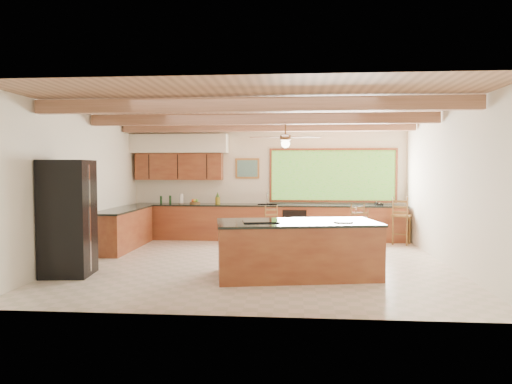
{
  "coord_description": "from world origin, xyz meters",
  "views": [
    {
      "loc": [
        0.64,
        -8.84,
        1.86
      ],
      "look_at": [
        -0.13,
        0.8,
        1.35
      ],
      "focal_mm": 32.0,
      "sensor_mm": 36.0,
      "label": 1
    }
  ],
  "objects": [
    {
      "name": "bar_stool_c",
      "position": [
        2.17,
        1.55,
        0.56
      ],
      "size": [
        0.4,
        0.4,
        0.94
      ],
      "rotation": [
        0.0,
        0.0,
        0.21
      ],
      "color": "brown",
      "rests_on": "ground"
    },
    {
      "name": "bar_stool_a",
      "position": [
        0.1,
        1.55,
        0.6
      ],
      "size": [
        0.48,
        0.48,
        1.01
      ],
      "rotation": [
        0.0,
        0.0,
        0.42
      ],
      "color": "brown",
      "rests_on": "ground"
    },
    {
      "name": "bar_stool_b",
      "position": [
        2.06,
        1.54,
        0.64
      ],
      "size": [
        0.48,
        0.48,
        1.08
      ],
      "rotation": [
        0.0,
        0.0,
        0.27
      ],
      "color": "brown",
      "rests_on": "ground"
    },
    {
      "name": "counter_run",
      "position": [
        -0.82,
        2.52,
        0.46
      ],
      "size": [
        7.12,
        3.1,
        1.23
      ],
      "color": "brown",
      "rests_on": "ground"
    },
    {
      "name": "ground",
      "position": [
        0.0,
        0.0,
        0.0
      ],
      "size": [
        7.2,
        7.2,
        0.0
      ],
      "primitive_type": "plane",
      "color": "beige",
      "rests_on": "ground"
    },
    {
      "name": "refrigerator",
      "position": [
        -3.22,
        -1.3,
        1.0
      ],
      "size": [
        0.85,
        0.83,
        2.0
      ],
      "rotation": [
        0.0,
        0.0,
        0.1
      ],
      "color": "black",
      "rests_on": "ground"
    },
    {
      "name": "island",
      "position": [
        0.72,
        -1.05,
        0.48
      ],
      "size": [
        2.9,
        1.73,
        0.97
      ],
      "rotation": [
        0.0,
        0.0,
        0.17
      ],
      "color": "brown",
      "rests_on": "ground"
    },
    {
      "name": "bar_stool_d",
      "position": [
        3.3,
        2.39,
        0.69
      ],
      "size": [
        0.56,
        0.56,
        1.17
      ],
      "rotation": [
        0.0,
        0.0,
        -0.43
      ],
      "color": "brown",
      "rests_on": "ground"
    },
    {
      "name": "room_shell",
      "position": [
        -0.17,
        0.65,
        2.21
      ],
      "size": [
        7.27,
        6.54,
        3.02
      ],
      "color": "silver",
      "rests_on": "ground"
    }
  ]
}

